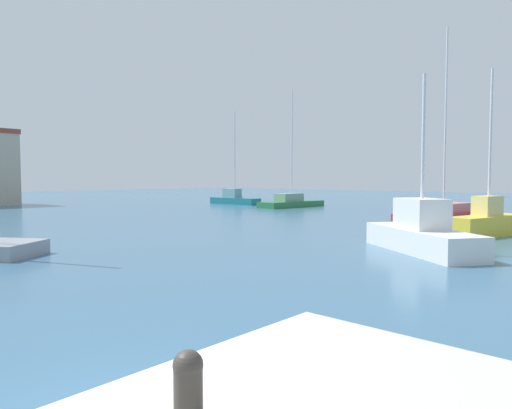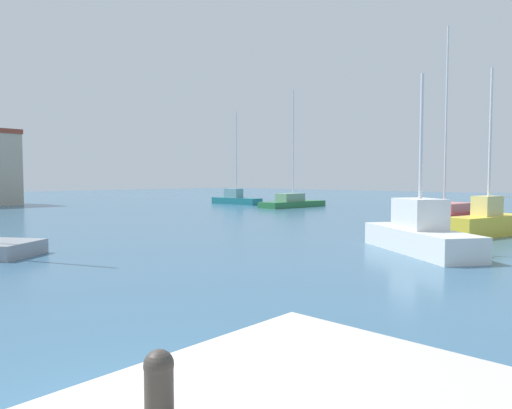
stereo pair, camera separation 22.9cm
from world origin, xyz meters
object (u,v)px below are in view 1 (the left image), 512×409
at_px(mooring_bollard, 188,381).
at_px(sailboat_green_mid_harbor, 291,202).
at_px(sailboat_red_center_channel, 445,214).
at_px(sailboat_teal_near_pier, 234,199).
at_px(sailboat_yellow_inner_mooring, 488,222).
at_px(sailboat_white_behind_lamppost, 421,233).

distance_m(mooring_bollard, sailboat_green_mid_harbor, 42.43).
distance_m(sailboat_green_mid_harbor, sailboat_red_center_channel, 17.64).
relative_size(sailboat_red_center_channel, sailboat_teal_near_pier, 1.24).
distance_m(mooring_bollard, sailboat_yellow_inner_mooring, 22.84).
bearing_deg(sailboat_red_center_channel, sailboat_white_behind_lamppost, -163.15).
bearing_deg(sailboat_white_behind_lamppost, sailboat_green_mid_harbor, 48.22).
distance_m(sailboat_green_mid_harbor, sailboat_white_behind_lamppost, 28.06).
relative_size(sailboat_teal_near_pier, sailboat_white_behind_lamppost, 1.50).
bearing_deg(sailboat_yellow_inner_mooring, mooring_bollard, -169.00).
bearing_deg(mooring_bollard, sailboat_teal_near_pier, 44.70).
xyz_separation_m(sailboat_yellow_inner_mooring, sailboat_white_behind_lamppost, (-7.26, 0.31, 0.04)).
bearing_deg(sailboat_yellow_inner_mooring, sailboat_red_center_channel, 35.27).
height_order(mooring_bollard, sailboat_yellow_inner_mooring, sailboat_yellow_inner_mooring).
xyz_separation_m(mooring_bollard, sailboat_green_mid_harbor, (33.84, 25.59, -0.87)).
bearing_deg(sailboat_teal_near_pier, mooring_bollard, -135.30).
bearing_deg(sailboat_white_behind_lamppost, sailboat_red_center_channel, 16.85).
height_order(sailboat_green_mid_harbor, sailboat_white_behind_lamppost, sailboat_green_mid_harbor).
bearing_deg(mooring_bollard, sailboat_green_mid_harbor, 37.09).
relative_size(sailboat_green_mid_harbor, sailboat_teal_near_pier, 1.13).
height_order(sailboat_red_center_channel, sailboat_white_behind_lamppost, sailboat_red_center_channel).
height_order(sailboat_green_mid_harbor, sailboat_yellow_inner_mooring, sailboat_green_mid_harbor).
relative_size(sailboat_green_mid_harbor, sailboat_white_behind_lamppost, 1.69).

